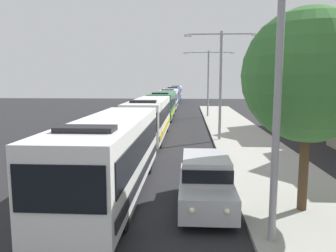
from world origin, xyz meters
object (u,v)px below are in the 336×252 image
Objects in this scene: streetlamp_mid at (221,74)px; streetlamp_far at (208,76)px; bus_second_in_line at (150,117)px; bus_tail_end at (176,92)px; bus_rear at (173,94)px; bus_lead at (112,152)px; bus_fourth_in_line at (169,98)px; bus_middle at (163,105)px; white_suv at (206,180)px; roadside_tree at (309,76)px; streetlamp_near at (279,69)px.

streetlamp_mid reaches higher than streetlamp_far.
bus_tail_end is at bearing 90.00° from bus_second_in_line.
bus_rear is 26.43m from streetlamp_far.
bus_rear is at bearing 90.00° from bus_lead.
bus_lead is 0.91× the size of bus_fourth_in_line.
bus_fourth_in_line is (0.00, 26.89, 0.00)m from bus_second_in_line.
bus_second_in_line is 26.89m from bus_fourth_in_line.
bus_fourth_in_line is (0.00, 40.02, 0.00)m from bus_lead.
bus_second_in_line is 1.09× the size of bus_middle.
bus_lead and bus_tail_end have the same top height.
bus_fourth_in_line is at bearing 100.99° from streetlamp_mid.
bus_fourth_in_line is at bearing 90.00° from bus_second_in_line.
bus_second_in_line is 14.99m from white_suv.
bus_middle is (-0.00, 13.32, -0.00)m from bus_second_in_line.
bus_tail_end is at bearing 90.00° from bus_lead.
bus_tail_end is 56.25m from streetlamp_mid.
white_suv is at bearing -82.43° from bus_middle.
bus_second_in_line is (0.00, 13.13, 0.00)m from bus_lead.
bus_rear is (0.00, 27.75, 0.00)m from bus_middle.
bus_tail_end is at bearing 90.00° from bus_rear.
bus_lead is 0.92× the size of bus_rear.
roadside_tree reaches higher than white_suv.
bus_middle is 0.90× the size of bus_fourth_in_line.
streetlamp_mid is (0.00, 16.32, 0.14)m from streetlamp_near.
bus_tail_end is 1.56× the size of streetlamp_near.
roadside_tree is at bearing -82.87° from bus_rear.
streetlamp_mid is at bearing 82.87° from white_suv.
streetlamp_near reaches higher than white_suv.
bus_tail_end is at bearing 90.00° from bus_middle.
streetlamp_far is at bearing 21.17° from bus_middle.
streetlamp_mid reaches higher than bus_tail_end.
bus_middle is (-0.00, 26.45, -0.00)m from bus_lead.
roadside_tree is at bearing -84.28° from bus_tail_end.
bus_fourth_in_line is at bearing 90.00° from bus_middle.
bus_second_in_line is at bearing -90.00° from bus_tail_end.
bus_middle is 1.62× the size of roadside_tree.
bus_rear is 2.65× the size of white_suv.
bus_middle is 29.16m from roadside_tree.
bus_tail_end is at bearing 90.00° from bus_fourth_in_line.
bus_rear is 13.91m from bus_tail_end.
bus_second_in_line and bus_middle have the same top height.
bus_lead is 54.19m from bus_rear.
streetlamp_near is at bearing -37.28° from bus_lead.
bus_fourth_in_line is 1.04× the size of bus_tail_end.
streetlamp_mid reaches higher than bus_second_in_line.
streetlamp_near is (1.70, -2.73, 3.82)m from white_suv.
bus_fourth_in_line and bus_tail_end have the same top height.
bus_lead is 1.41× the size of streetlamp_far.
bus_rear is 1.04× the size of bus_tail_end.
bus_lead is at bearing 166.36° from roadside_tree.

